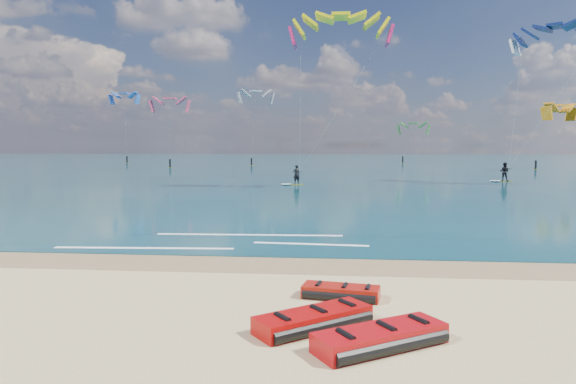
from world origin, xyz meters
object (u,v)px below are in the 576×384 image
object	(u,v)px
packed_kite_left	(380,347)
kitesurfer_main	(319,91)
packed_kite_mid	(341,298)
packed_kite_right	(314,328)
kitesurfer_far	(533,92)

from	to	relation	value
packed_kite_left	kitesurfer_main	distance (m)	37.86
packed_kite_left	packed_kite_mid	world-z (taller)	packed_kite_left
kitesurfer_main	packed_kite_right	bearing A→B (deg)	-116.51
packed_kite_left	packed_kite_mid	bearing A→B (deg)	70.59
kitesurfer_far	packed_kite_right	bearing A→B (deg)	-108.13
packed_kite_mid	packed_kite_right	distance (m)	2.25
packed_kite_mid	packed_kite_right	world-z (taller)	packed_kite_right
packed_kite_mid	packed_kite_right	bearing A→B (deg)	-94.70
packed_kite_right	kitesurfer_main	bearing A→B (deg)	53.59
packed_kite_mid	kitesurfer_far	xyz separation A→B (m)	(19.23, 40.82, 9.09)
packed_kite_right	kitesurfer_far	bearing A→B (deg)	27.18
packed_kite_mid	packed_kite_left	bearing A→B (deg)	-66.48
kitesurfer_main	packed_kite_left	bearing A→B (deg)	-114.53
kitesurfer_main	kitesurfer_far	bearing A→B (deg)	-9.37
packed_kite_left	kitesurfer_far	xyz separation A→B (m)	(18.52, 43.89, 9.09)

